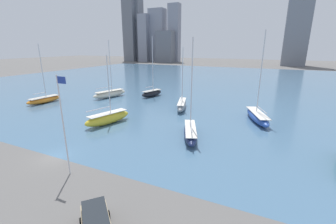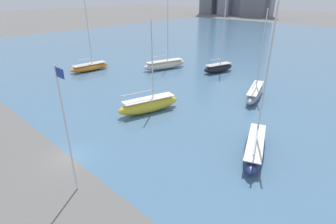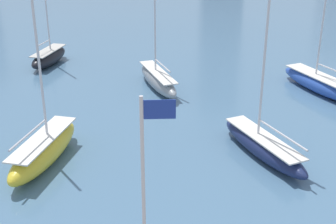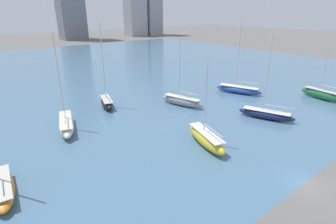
% 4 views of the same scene
% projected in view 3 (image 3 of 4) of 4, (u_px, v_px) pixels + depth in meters
% --- Properties ---
extents(harbor_water, '(180.00, 140.00, 0.00)m').
position_uv_depth(harbor_water, '(117.00, 10.00, 85.83)').
color(harbor_water, '#476B89').
rests_on(harbor_water, ground_plane).
extents(flag_pole, '(1.24, 0.14, 11.07)m').
position_uv_depth(flag_pole, '(146.00, 221.00, 17.61)').
color(flag_pole, silver).
rests_on(flag_pole, ground_plane).
extents(sailboat_gray, '(4.55, 9.78, 13.55)m').
position_uv_depth(sailboat_gray, '(158.00, 79.00, 47.56)').
color(sailboat_gray, gray).
rests_on(sailboat_gray, harbor_water).
extents(sailboat_yellow, '(4.64, 9.47, 12.39)m').
position_uv_depth(sailboat_yellow, '(44.00, 150.00, 33.27)').
color(sailboat_yellow, yellow).
rests_on(sailboat_yellow, harbor_water).
extents(sailboat_black, '(4.11, 7.65, 16.34)m').
position_uv_depth(sailboat_black, '(49.00, 56.00, 54.98)').
color(sailboat_black, black).
rests_on(sailboat_black, harbor_water).
extents(sailboat_navy, '(5.49, 9.86, 15.00)m').
position_uv_depth(sailboat_navy, '(263.00, 145.00, 34.38)').
color(sailboat_navy, '#19234C').
rests_on(sailboat_navy, harbor_water).
extents(sailboat_blue, '(6.16, 10.95, 16.55)m').
position_uv_depth(sailboat_blue, '(320.00, 83.00, 46.63)').
color(sailboat_blue, '#284CA8').
rests_on(sailboat_blue, harbor_water).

